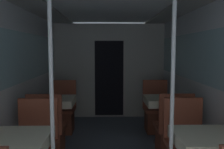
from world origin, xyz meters
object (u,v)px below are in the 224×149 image
dining_table_right_0 (207,146)px  chair_right_near_1 (172,137)px  dining_table_left_0 (16,148)px  support_pole_left_0 (52,103)px  dining_table_right_1 (164,104)px  chair_right_far_1 (156,116)px  dining_table_left_1 (56,105)px  chair_left_far_1 (62,117)px  chair_left_near_1 (48,138)px  support_pole_right_0 (172,103)px

dining_table_right_0 → chair_right_near_1: 1.26m
dining_table_left_0 → chair_right_near_1: 2.16m
support_pole_left_0 → dining_table_right_1: support_pole_left_0 is taller
chair_right_far_1 → dining_table_left_0: bearing=53.1°
support_pole_left_0 → dining_table_left_1: size_ratio=2.80×
chair_left_far_1 → dining_table_right_1: chair_left_far_1 is taller
support_pole_left_0 → dining_table_right_1: 2.31m
chair_right_near_1 → dining_table_right_1: bearing=90.0°
dining_table_left_0 → support_pole_left_0: 0.53m
chair_left_near_1 → chair_left_far_1: bearing=90.0°
dining_table_left_1 → dining_table_left_0: bearing=-90.0°
chair_left_near_1 → dining_table_right_1: 1.87m
dining_table_left_0 → dining_table_left_1: bearing=90.0°
dining_table_left_0 → dining_table_right_1: same height
dining_table_left_0 → dining_table_left_1: (0.00, 1.77, 0.00)m
chair_right_far_1 → chair_left_far_1: bearing=0.0°
dining_table_right_0 → dining_table_right_1: (0.00, 1.77, 0.00)m
support_pole_left_0 → support_pole_right_0: bearing=0.0°
chair_left_far_1 → dining_table_right_0: 2.94m
chair_left_far_1 → support_pole_right_0: 2.84m
chair_left_far_1 → dining_table_right_0: chair_left_far_1 is taller
support_pole_left_0 → dining_table_left_1: 1.85m
dining_table_left_1 → support_pole_left_0: bearing=-79.3°
chair_left_far_1 → chair_right_far_1: bearing=-180.0°
support_pole_left_0 → dining_table_left_1: (-0.33, 1.77, -0.41)m
chair_left_near_1 → support_pole_right_0: bearing=-40.6°
support_pole_left_0 → chair_left_far_1: bearing=98.2°
dining_table_right_0 → chair_left_far_1: bearing=126.9°
dining_table_right_1 → chair_right_near_1: size_ratio=0.79×
dining_table_right_0 → dining_table_right_1: bearing=90.0°
dining_table_right_1 → chair_right_near_1: bearing=-90.0°
chair_left_near_1 → chair_left_far_1: same height
dining_table_left_1 → chair_left_far_1: chair_left_far_1 is taller
support_pole_right_0 → dining_table_right_0: bearing=-0.0°
support_pole_left_0 → dining_table_right_1: (1.42, 1.77, -0.41)m
dining_table_left_1 → support_pole_right_0: 2.31m
dining_table_left_1 → chair_right_far_1: (1.75, 0.56, -0.35)m
chair_right_far_1 → dining_table_left_1: bearing=17.7°
dining_table_right_0 → chair_left_near_1: bearing=145.3°
chair_right_near_1 → support_pole_right_0: bearing=-105.4°
dining_table_left_0 → chair_right_near_1: bearing=34.7°
dining_table_left_0 → support_pole_right_0: support_pole_right_0 is taller
dining_table_left_0 → chair_right_far_1: chair_right_far_1 is taller
dining_table_right_0 → support_pole_right_0: size_ratio=0.36×
dining_table_left_0 → dining_table_left_1: size_ratio=1.00×
dining_table_left_1 → chair_left_near_1: 0.66m
dining_table_right_1 → dining_table_right_0: bearing=-90.0°
dining_table_left_1 → support_pole_right_0: (1.42, -1.77, 0.41)m
support_pole_left_0 → chair_right_near_1: size_ratio=2.22×
dining_table_left_0 → chair_right_far_1: bearing=53.1°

